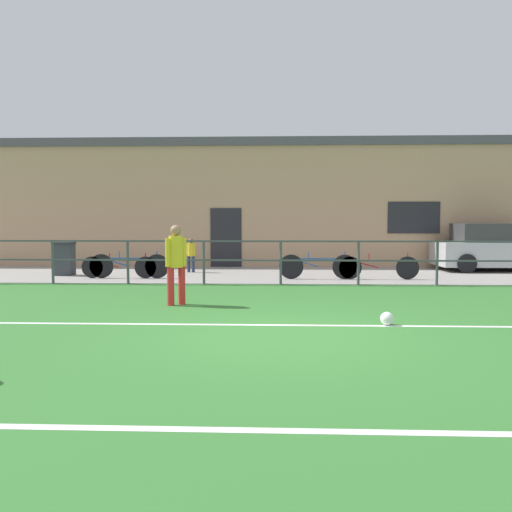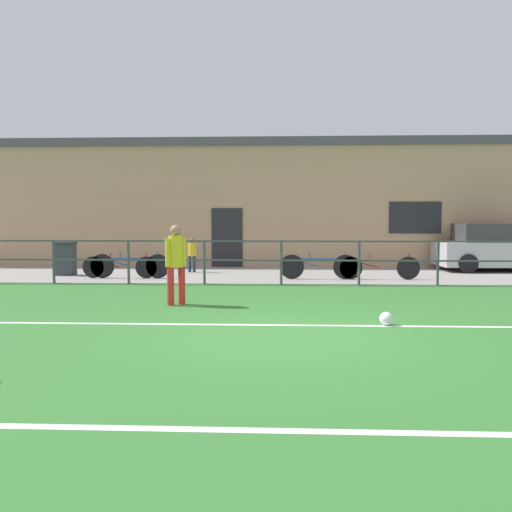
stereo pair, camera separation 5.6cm
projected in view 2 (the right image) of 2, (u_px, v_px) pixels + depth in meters
The scene contains 15 objects.
ground at pixel (283, 336), 7.58m from camera, with size 60.00×44.00×0.04m, color #33702D.
field_line_touchline at pixel (282, 325), 8.30m from camera, with size 36.00×0.11×0.00m, color white.
field_line_hash at pixel (286, 431), 4.12m from camera, with size 36.00×0.11×0.00m, color white.
pavement_strip at pixel (281, 274), 16.05m from camera, with size 48.00×5.00×0.02m, color gray.
perimeter_fence at pixel (281, 256), 13.51m from camera, with size 36.07×0.07×1.15m.
clubhouse_facade at pixel (281, 203), 19.59m from camera, with size 28.00×2.56×4.59m.
player_striker at pixel (176, 260), 10.26m from camera, with size 0.38×0.28×1.57m.
soccer_ball_match at pixel (386, 319), 8.29m from camera, with size 0.21×0.21×0.21m, color white.
spectator_child at pixel (192, 253), 16.62m from camera, with size 0.29×0.19×1.08m.
parked_car_red at pixel (501, 248), 17.11m from camera, with size 4.15×1.91×1.55m.
bicycle_parked_0 at pixel (379, 267), 14.61m from camera, with size 2.23×0.04×0.74m.
bicycle_parked_2 at pixel (318, 266), 14.69m from camera, with size 2.19×0.04×0.78m.
bicycle_parked_3 at pixel (130, 266), 14.92m from camera, with size 2.29×0.04×0.78m.
bicycle_parked_4 at pixel (120, 267), 14.94m from camera, with size 2.15×0.04×0.72m.
trash_bin_0 at pixel (66, 258), 15.73m from camera, with size 0.54×0.45×1.00m.
Camera 2 is at (-0.06, -7.50, 1.66)m, focal length 36.73 mm.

